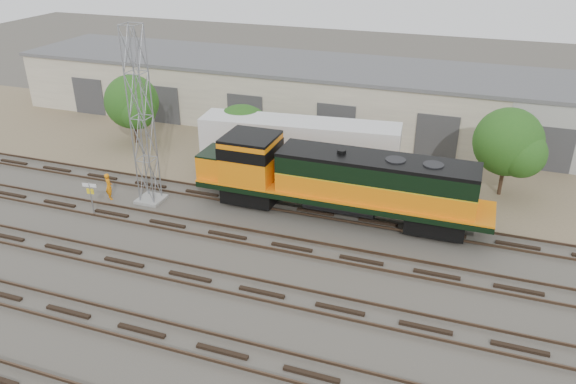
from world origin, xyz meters
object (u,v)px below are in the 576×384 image
(locomotive, at_px, (335,180))
(semi_trailer, at_px, (304,143))
(signal_tower, at_px, (142,121))
(worker, at_px, (109,186))

(locomotive, relative_size, semi_trailer, 1.29)
(signal_tower, distance_m, semi_trailer, 11.11)
(locomotive, bearing_deg, worker, -169.66)
(locomotive, distance_m, worker, 14.93)
(signal_tower, bearing_deg, worker, -166.40)
(locomotive, relative_size, worker, 10.00)
(signal_tower, bearing_deg, semi_trailer, 39.36)
(locomotive, bearing_deg, signal_tower, -170.42)
(locomotive, bearing_deg, semi_trailer, 126.71)
(signal_tower, height_order, semi_trailer, signal_tower)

